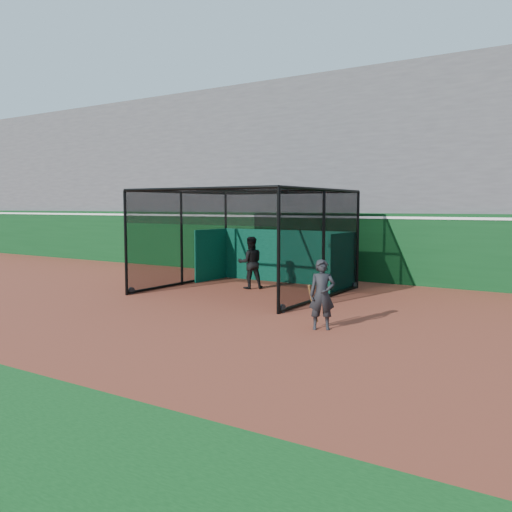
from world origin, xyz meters
The scene contains 6 objects.
ground centered at (0.00, 0.00, 0.00)m, with size 120.00×120.00×0.00m, color brown.
outfield_wall centered at (0.00, 8.50, 1.29)m, with size 50.00×0.50×2.50m.
grandstand centered at (0.00, 12.27, 4.48)m, with size 50.00×7.85×8.95m.
batting_cage centered at (-0.67, 4.11, 1.62)m, with size 5.54×5.34×3.24m.
batter centered at (-0.91, 4.68, 0.87)m, with size 0.85×0.66×1.74m, color black.
on_deck_player centered at (3.76, 0.49, 0.78)m, with size 0.69×0.61×1.57m.
Camera 1 is at (8.96, -10.34, 2.75)m, focal length 38.00 mm.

